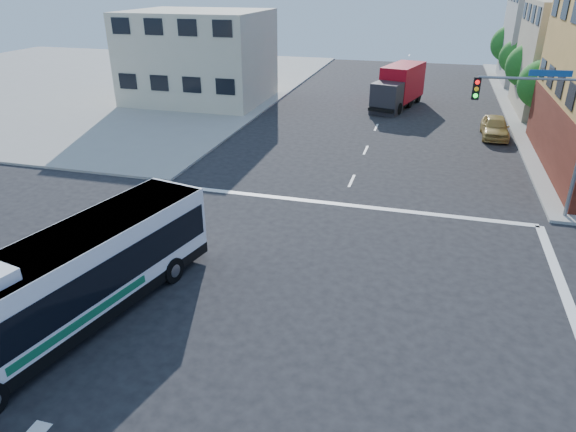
# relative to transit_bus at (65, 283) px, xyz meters

# --- Properties ---
(ground) EXTENTS (120.00, 120.00, 0.00)m
(ground) POSITION_rel_transit_bus_xyz_m (6.86, 3.00, -1.71)
(ground) COLOR black
(ground) RESTS_ON ground
(sidewalk_nw) EXTENTS (50.00, 50.00, 0.15)m
(sidewalk_nw) POSITION_rel_transit_bus_xyz_m (-28.14, 38.00, -1.63)
(sidewalk_nw) COLOR gray
(sidewalk_nw) RESTS_ON ground
(building_east_far) EXTENTS (12.06, 10.06, 10.00)m
(building_east_far) POSITION_rel_transit_bus_xyz_m (23.84, 50.98, 3.30)
(building_east_far) COLOR #9A9995
(building_east_far) RESTS_ON ground
(building_west) EXTENTS (12.06, 10.06, 8.00)m
(building_west) POSITION_rel_transit_bus_xyz_m (-10.16, 32.98, 2.30)
(building_west) COLOR beige
(building_west) RESTS_ON ground
(signal_mast_ne) EXTENTS (7.91, 1.13, 8.07)m
(signal_mast_ne) POSITION_rel_transit_bus_xyz_m (15.94, 13.62, 3.27)
(signal_mast_ne) COLOR gray
(signal_mast_ne) RESTS_ON ground
(street_tree_a) EXTENTS (3.60, 3.60, 5.53)m
(street_tree_a) POSITION_rel_transit_bus_xyz_m (18.76, 30.93, 1.88)
(street_tree_a) COLOR #342012
(street_tree_a) RESTS_ON ground
(street_tree_b) EXTENTS (3.80, 3.80, 5.79)m
(street_tree_b) POSITION_rel_transit_bus_xyz_m (18.76, 38.93, 2.04)
(street_tree_b) COLOR #342012
(street_tree_b) RESTS_ON ground
(street_tree_c) EXTENTS (3.40, 3.40, 5.29)m
(street_tree_c) POSITION_rel_transit_bus_xyz_m (18.76, 46.93, 1.75)
(street_tree_c) COLOR #342012
(street_tree_c) RESTS_ON ground
(street_tree_d) EXTENTS (4.00, 4.00, 6.03)m
(street_tree_d) POSITION_rel_transit_bus_xyz_m (18.76, 54.93, 2.17)
(street_tree_d) COLOR #342012
(street_tree_d) RESTS_ON ground
(transit_bus) EXTENTS (4.96, 12.07, 3.50)m
(transit_bus) POSITION_rel_transit_bus_xyz_m (0.00, 0.00, 0.00)
(transit_bus) COLOR black
(transit_bus) RESTS_ON ground
(box_truck) EXTENTS (4.27, 8.32, 3.60)m
(box_truck) POSITION_rel_transit_bus_xyz_m (7.83, 35.47, 0.04)
(box_truck) COLOR #25242A
(box_truck) RESTS_ON ground
(parked_car) EXTENTS (1.84, 4.53, 1.54)m
(parked_car) POSITION_rel_transit_bus_xyz_m (15.46, 27.62, -0.94)
(parked_car) COLOR tan
(parked_car) RESTS_ON ground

